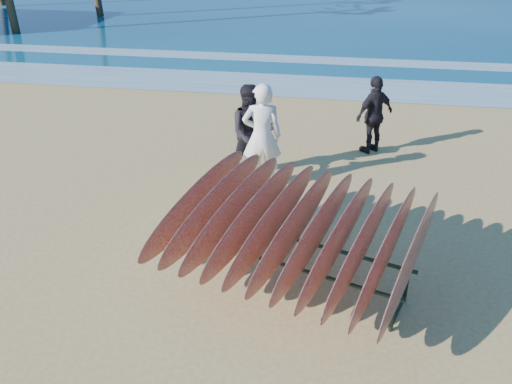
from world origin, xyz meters
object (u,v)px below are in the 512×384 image
person_white (262,136)px  person_dark_a (252,132)px  person_dark_b (374,115)px  surfboard_rack (294,228)px

person_white → person_dark_a: 0.46m
person_white → person_dark_b: (2.07, 2.09, -0.16)m
person_white → person_dark_b: bearing=-145.1°
person_white → person_dark_a: bearing=-65.8°
person_white → person_dark_a: person_white is taller
person_dark_a → person_dark_b: (2.33, 1.71, -0.08)m
surfboard_rack → person_dark_a: person_dark_a is taller
surfboard_rack → person_dark_b: person_dark_b is taller
person_dark_b → person_dark_a: bearing=-6.6°
person_dark_a → person_dark_b: 2.89m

